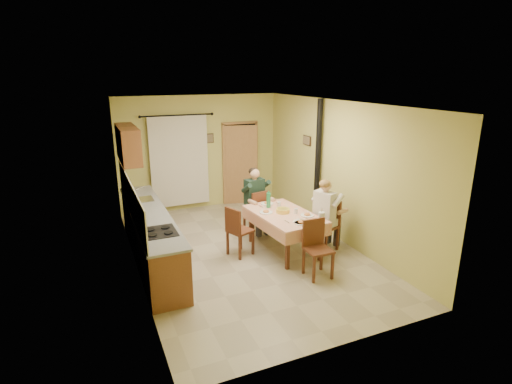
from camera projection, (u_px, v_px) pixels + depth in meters
name	position (u px, v px, depth m)	size (l,w,h in m)	color
floor	(246.00, 252.00, 7.65)	(4.00, 6.00, 0.01)	tan
room_shell	(245.00, 159.00, 7.13)	(4.04, 6.04, 2.82)	#C7C266
kitchen_run	(150.00, 235.00, 7.21)	(0.64, 3.64, 1.56)	brown
upper_cabinets	(128.00, 144.00, 7.89)	(0.35, 1.40, 0.70)	brown
curtain	(180.00, 161.00, 9.62)	(1.70, 0.07, 2.22)	black
doorway	(241.00, 163.00, 10.32)	(0.96, 0.25, 2.15)	black
dining_table	(284.00, 232.00, 7.62)	(1.13, 1.72, 0.76)	tan
tableware	(288.00, 212.00, 7.43)	(0.88, 1.58, 0.33)	white
chair_far	(256.00, 220.00, 8.51)	(0.46, 0.46, 0.95)	#552A17
chair_near	(317.00, 260.00, 6.68)	(0.42, 0.42, 0.97)	#552A17
chair_right	(325.00, 235.00, 7.69)	(0.55, 0.55, 0.99)	#552A17
chair_left	(240.00, 240.00, 7.47)	(0.52, 0.52, 0.95)	#552A17
man_far	(255.00, 193.00, 8.35)	(0.63, 0.53, 1.39)	#192D23
man_right	(326.00, 207.00, 7.52)	(0.58, 0.65, 1.39)	beige
stove_flue	(317.00, 183.00, 8.61)	(0.24, 0.24, 2.80)	black
picture_back	(210.00, 138.00, 9.85)	(0.19, 0.03, 0.23)	black
picture_right	(307.00, 140.00, 8.92)	(0.03, 0.31, 0.21)	brown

